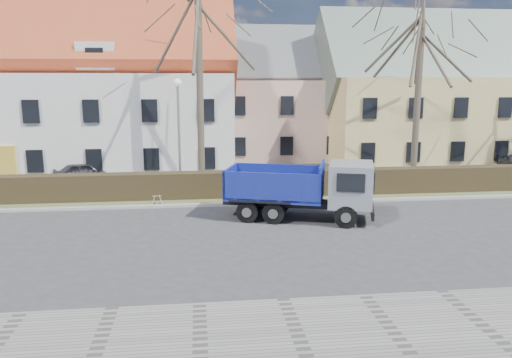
{
  "coord_description": "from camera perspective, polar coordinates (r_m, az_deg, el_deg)",
  "views": [
    {
      "loc": [
        -2.17,
        -18.25,
        5.78
      ],
      "look_at": [
        0.3,
        2.78,
        1.6
      ],
      "focal_mm": 35.0,
      "sensor_mm": 36.0,
      "label": 1
    }
  ],
  "objects": [
    {
      "name": "streetlight",
      "position": [
        25.42,
        -8.77,
        4.72
      ],
      "size": [
        0.47,
        0.47,
        5.96
      ],
      "primitive_type": null,
      "color": "#9C9C9C",
      "rests_on": "ground"
    },
    {
      "name": "hedge",
      "position": [
        24.88,
        -1.54,
        -0.74
      ],
      "size": [
        60.0,
        0.9,
        1.3
      ],
      "primitive_type": "cube",
      "color": "#2D2416",
      "rests_on": "ground"
    },
    {
      "name": "grass_strip",
      "position": [
        25.2,
        -1.57,
        -1.98
      ],
      "size": [
        80.0,
        3.0,
        0.1
      ],
      "primitive_type": "cube",
      "color": "#525E34",
      "rests_on": "ground"
    },
    {
      "name": "building_white",
      "position": [
        35.93,
        -24.52,
        8.53
      ],
      "size": [
        26.8,
        10.8,
        9.5
      ],
      "primitive_type": null,
      "color": "silver",
      "rests_on": "ground"
    },
    {
      "name": "sidewalk_near",
      "position": [
        11.52,
        5.37,
        -18.77
      ],
      "size": [
        80.0,
        5.0,
        0.08
      ],
      "primitive_type": "cube",
      "color": "gray",
      "rests_on": "ground"
    },
    {
      "name": "building_pink",
      "position": [
        38.78,
        2.5,
        8.52
      ],
      "size": [
        10.8,
        8.8,
        8.0
      ],
      "primitive_type": null,
      "color": "#D9AC99",
      "rests_on": "ground"
    },
    {
      "name": "ground",
      "position": [
        19.26,
        0.09,
        -6.29
      ],
      "size": [
        120.0,
        120.0,
        0.0
      ],
      "primitive_type": "plane",
      "color": "#373739"
    },
    {
      "name": "cart_frame",
      "position": [
        23.87,
        -11.65,
        -2.39
      ],
      "size": [
        0.62,
        0.37,
        0.56
      ],
      "primitive_type": null,
      "rotation": [
        0.0,
        0.0,
        0.03
      ],
      "color": "silver",
      "rests_on": "ground"
    },
    {
      "name": "building_yellow",
      "position": [
        39.68,
        20.79,
        8.24
      ],
      "size": [
        18.8,
        10.8,
        8.5
      ],
      "primitive_type": null,
      "color": "#DBC378",
      "rests_on": "ground"
    },
    {
      "name": "dump_truck",
      "position": [
        21.11,
        4.41,
        -1.17
      ],
      "size": [
        6.82,
        4.22,
        2.56
      ],
      "primitive_type": null,
      "rotation": [
        0.0,
        0.0,
        -0.31
      ],
      "color": "navy",
      "rests_on": "ground"
    },
    {
      "name": "parked_car_a",
      "position": [
        30.58,
        -19.02,
        0.77
      ],
      "size": [
        3.69,
        2.53,
        1.17
      ],
      "primitive_type": "imported",
      "rotation": [
        0.0,
        0.0,
        1.94
      ],
      "color": "#2B2A31",
      "rests_on": "ground"
    },
    {
      "name": "tree_1",
      "position": [
        26.75,
        -6.47,
        12.27
      ],
      "size": [
        9.2,
        9.2,
        12.65
      ],
      "primitive_type": null,
      "color": "#4E4436",
      "rests_on": "ground"
    },
    {
      "name": "curb_far",
      "position": [
        23.65,
        -1.23,
        -2.83
      ],
      "size": [
        80.0,
        0.3,
        0.12
      ],
      "primitive_type": "cube",
      "color": "#A29F96",
      "rests_on": "ground"
    },
    {
      "name": "tree_2",
      "position": [
        29.39,
        18.07,
        10.08
      ],
      "size": [
        8.0,
        8.0,
        11.0
      ],
      "primitive_type": null,
      "color": "#4E4436",
      "rests_on": "ground"
    }
  ]
}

